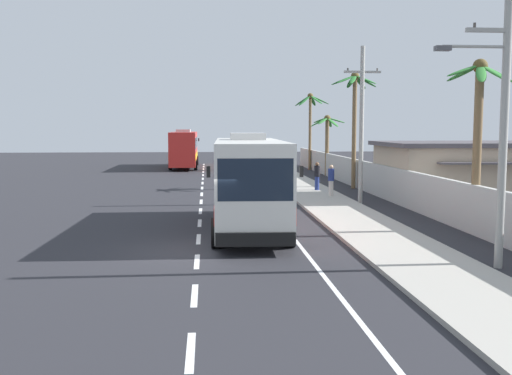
% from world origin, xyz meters
% --- Properties ---
extents(ground_plane, '(160.00, 160.00, 0.00)m').
position_xyz_m(ground_plane, '(0.00, 0.00, 0.00)').
color(ground_plane, '#28282D').
extents(sidewalk_kerb, '(3.20, 90.00, 0.14)m').
position_xyz_m(sidewalk_kerb, '(6.80, 10.00, 0.07)').
color(sidewalk_kerb, '#A8A399').
rests_on(sidewalk_kerb, ground).
extents(lane_markings, '(3.70, 71.00, 0.01)m').
position_xyz_m(lane_markings, '(2.19, 14.30, 0.00)').
color(lane_markings, white).
rests_on(lane_markings, ground).
extents(boundary_wall, '(0.24, 60.00, 1.92)m').
position_xyz_m(boundary_wall, '(10.60, 14.00, 0.96)').
color(boundary_wall, '#B2B2AD').
rests_on(boundary_wall, ground).
extents(coach_bus_foreground, '(3.24, 10.70, 3.88)m').
position_xyz_m(coach_bus_foreground, '(2.01, 4.13, 2.02)').
color(coach_bus_foreground, silver).
rests_on(coach_bus_foreground, ground).
extents(coach_bus_far_lane, '(2.96, 12.00, 3.92)m').
position_xyz_m(coach_bus_far_lane, '(-1.96, 41.20, 2.04)').
color(coach_bus_far_lane, red).
rests_on(coach_bus_far_lane, ground).
extents(motorcycle_beside_bus, '(0.56, 1.96, 1.56)m').
position_xyz_m(motorcycle_beside_bus, '(3.44, 14.00, 0.64)').
color(motorcycle_beside_bus, black).
rests_on(motorcycle_beside_bus, ground).
extents(pedestrian_near_kerb, '(0.36, 0.36, 1.81)m').
position_xyz_m(pedestrian_near_kerb, '(7.55, 14.25, 1.09)').
color(pedestrian_near_kerb, beige).
rests_on(pedestrian_near_kerb, sidewalk_kerb).
extents(pedestrian_midwalk, '(0.36, 0.36, 1.77)m').
position_xyz_m(pedestrian_midwalk, '(7.33, 17.47, 1.07)').
color(pedestrian_midwalk, navy).
rests_on(pedestrian_midwalk, sidewalk_kerb).
extents(utility_pole_nearest, '(3.34, 0.24, 8.22)m').
position_xyz_m(utility_pole_nearest, '(8.79, -3.11, 4.43)').
color(utility_pole_nearest, '#9E9E99').
rests_on(utility_pole_nearest, ground).
extents(utility_pole_mid, '(2.00, 0.24, 8.42)m').
position_xyz_m(utility_pole_mid, '(8.64, 11.78, 4.38)').
color(utility_pole_mid, '#9E9E99').
rests_on(utility_pole_mid, ground).
extents(palm_nearest, '(2.74, 2.52, 6.71)m').
position_xyz_m(palm_nearest, '(10.67, 2.35, 4.54)').
color(palm_nearest, brown).
rests_on(palm_nearest, ground).
extents(palm_second, '(3.16, 2.88, 5.16)m').
position_xyz_m(palm_second, '(10.57, 30.31, 3.67)').
color(palm_second, brown).
rests_on(palm_second, ground).
extents(palm_third, '(3.37, 3.56, 7.40)m').
position_xyz_m(palm_third, '(10.37, 37.26, 5.32)').
color(palm_third, brown).
rests_on(palm_third, ground).
extents(palm_fourth, '(3.14, 3.15, 7.79)m').
position_xyz_m(palm_fourth, '(10.22, 19.60, 5.59)').
color(palm_fourth, brown).
rests_on(palm_fourth, ground).
extents(roadside_building, '(10.64, 7.34, 3.29)m').
position_xyz_m(roadside_building, '(15.69, 13.24, 1.66)').
color(roadside_building, tan).
rests_on(roadside_building, ground).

